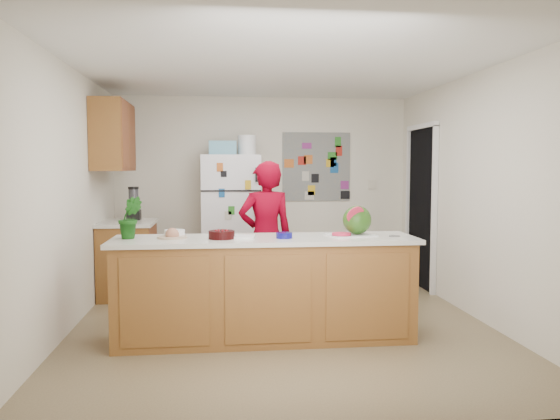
{
  "coord_description": "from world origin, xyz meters",
  "views": [
    {
      "loc": [
        -0.6,
        -5.27,
        1.53
      ],
      "look_at": [
        0.01,
        0.2,
        1.11
      ],
      "focal_mm": 35.0,
      "sensor_mm": 36.0,
      "label": 1
    }
  ],
  "objects": [
    {
      "name": "white_bowl",
      "position": [
        -1.0,
        -0.34,
        0.95
      ],
      "size": [
        0.18,
        0.18,
        0.06
      ],
      "primitive_type": "cylinder",
      "rotation": [
        0.0,
        0.0,
        -0.02
      ],
      "color": "silver",
      "rests_on": "peninsula_top"
    },
    {
      "name": "peninsula_base",
      "position": [
        -0.2,
        -0.5,
        0.44
      ],
      "size": [
        2.6,
        0.62,
        0.88
      ],
      "primitive_type": "cube",
      "color": "brown",
      "rests_on": "floor"
    },
    {
      "name": "upper_cabinets",
      "position": [
        -1.82,
        1.3,
        1.9
      ],
      "size": [
        0.35,
        1.0,
        0.8
      ],
      "primitive_type": "cube",
      "color": "brown",
      "rests_on": "wall_left"
    },
    {
      "name": "cherry_bowl",
      "position": [
        -0.58,
        -0.55,
        0.96
      ],
      "size": [
        0.25,
        0.25,
        0.07
      ],
      "primitive_type": "cylinder",
      "rotation": [
        0.0,
        0.0,
        -0.12
      ],
      "color": "black",
      "rests_on": "peninsula_top"
    },
    {
      "name": "cutting_board",
      "position": [
        0.58,
        -0.47,
        0.93
      ],
      "size": [
        0.45,
        0.38,
        0.01
      ],
      "primitive_type": "cube",
      "rotation": [
        0.0,
        0.0,
        0.21
      ],
      "color": "white",
      "rests_on": "peninsula_top"
    },
    {
      "name": "paper_towel",
      "position": [
        -0.39,
        -0.51,
        0.93
      ],
      "size": [
        0.22,
        0.2,
        0.02
      ],
      "primitive_type": "cube",
      "rotation": [
        0.0,
        0.0,
        -0.14
      ],
      "color": "silver",
      "rests_on": "peninsula_top"
    },
    {
      "name": "ceiling",
      "position": [
        0.0,
        0.0,
        2.51
      ],
      "size": [
        4.0,
        4.5,
        0.02
      ],
      "primitive_type": "cube",
      "color": "white",
      "rests_on": "wall_back"
    },
    {
      "name": "peninsula_top",
      "position": [
        -0.2,
        -0.5,
        0.9
      ],
      "size": [
        2.68,
        0.7,
        0.04
      ],
      "primitive_type": "cube",
      "color": "silver",
      "rests_on": "peninsula_base"
    },
    {
      "name": "side_counter_top",
      "position": [
        -1.69,
        1.35,
        0.88
      ],
      "size": [
        0.64,
        0.84,
        0.04
      ],
      "primitive_type": "cube",
      "color": "silver",
      "rests_on": "side_counter_base"
    },
    {
      "name": "keys",
      "position": [
        0.95,
        -0.58,
        0.93
      ],
      "size": [
        0.09,
        0.04,
        0.01
      ],
      "primitive_type": "cube",
      "rotation": [
        0.0,
        0.0,
        0.04
      ],
      "color": "gray",
      "rests_on": "peninsula_top"
    },
    {
      "name": "wall_right",
      "position": [
        2.01,
        0.0,
        1.25
      ],
      "size": [
        0.02,
        4.5,
        2.5
      ],
      "primitive_type": "cube",
      "color": "beige",
      "rests_on": "ground"
    },
    {
      "name": "watermelon",
      "position": [
        0.64,
        -0.45,
        1.06
      ],
      "size": [
        0.26,
        0.26,
        0.26
      ],
      "primitive_type": "sphere",
      "color": "#1C5D0F",
      "rests_on": "cutting_board"
    },
    {
      "name": "wall_left",
      "position": [
        -2.01,
        0.0,
        1.25
      ],
      "size": [
        0.02,
        4.5,
        2.5
      ],
      "primitive_type": "cube",
      "color": "beige",
      "rests_on": "ground"
    },
    {
      "name": "floor",
      "position": [
        0.0,
        0.0,
        -0.01
      ],
      "size": [
        4.0,
        4.5,
        0.02
      ],
      "primitive_type": "cube",
      "color": "brown",
      "rests_on": "ground"
    },
    {
      "name": "blender_appliance",
      "position": [
        -1.64,
        1.54,
        1.09
      ],
      "size": [
        0.12,
        0.12,
        0.38
      ],
      "primitive_type": "cylinder",
      "color": "black",
      "rests_on": "side_counter_top"
    },
    {
      "name": "doorway",
      "position": [
        1.99,
        1.45,
        1.02
      ],
      "size": [
        0.03,
        0.85,
        2.04
      ],
      "primitive_type": "cube",
      "color": "black",
      "rests_on": "ground"
    },
    {
      "name": "side_counter_base",
      "position": [
        -1.69,
        1.35,
        0.43
      ],
      "size": [
        0.6,
        0.8,
        0.86
      ],
      "primitive_type": "cube",
      "color": "brown",
      "rests_on": "floor"
    },
    {
      "name": "watermelon_slice",
      "position": [
        0.48,
        -0.52,
        0.94
      ],
      "size": [
        0.17,
        0.17,
        0.02
      ],
      "primitive_type": "cylinder",
      "color": "#E93349",
      "rests_on": "cutting_board"
    },
    {
      "name": "photo_collage",
      "position": [
        0.75,
        2.24,
        1.55
      ],
      "size": [
        0.95,
        0.01,
        0.95
      ],
      "primitive_type": "cube",
      "color": "slate",
      "rests_on": "wall_back"
    },
    {
      "name": "plate",
      "position": [
        -1.01,
        -0.46,
        0.93
      ],
      "size": [
        0.27,
        0.27,
        0.02
      ],
      "primitive_type": "cylinder",
      "rotation": [
        0.0,
        0.0,
        0.06
      ],
      "color": "beige",
      "rests_on": "peninsula_top"
    },
    {
      "name": "wall_back",
      "position": [
        0.0,
        2.26,
        1.25
      ],
      "size": [
        4.0,
        0.02,
        2.5
      ],
      "primitive_type": "cube",
      "color": "beige",
      "rests_on": "ground"
    },
    {
      "name": "refrigerator",
      "position": [
        -0.45,
        1.88,
        0.85
      ],
      "size": [
        0.75,
        0.7,
        1.7
      ],
      "primitive_type": "cube",
      "color": "silver",
      "rests_on": "floor"
    },
    {
      "name": "person",
      "position": [
        -0.11,
        0.44,
        0.8
      ],
      "size": [
        0.64,
        0.47,
        1.61
      ],
      "primitive_type": "imported",
      "rotation": [
        0.0,
        0.0,
        3.3
      ],
      "color": "maroon",
      "rests_on": "floor"
    },
    {
      "name": "potted_plant",
      "position": [
        -1.37,
        -0.45,
        1.1
      ],
      "size": [
        0.22,
        0.19,
        0.37
      ],
      "primitive_type": "imported",
      "rotation": [
        0.0,
        0.0,
        0.15
      ],
      "color": "#0F3E0D",
      "rests_on": "peninsula_top"
    },
    {
      "name": "fridge_top_bin",
      "position": [
        -0.55,
        1.88,
        1.79
      ],
      "size": [
        0.35,
        0.28,
        0.18
      ],
      "primitive_type": "cube",
      "color": "#5999B2",
      "rests_on": "refrigerator"
    },
    {
      "name": "cobalt_bowl",
      "position": [
        -0.04,
        -0.57,
        0.95
      ],
      "size": [
        0.16,
        0.16,
        0.05
      ],
      "primitive_type": "cylinder",
      "rotation": [
        0.0,
        0.0,
        -0.16
      ],
      "color": "#0D0C62",
      "rests_on": "peninsula_top"
    }
  ]
}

